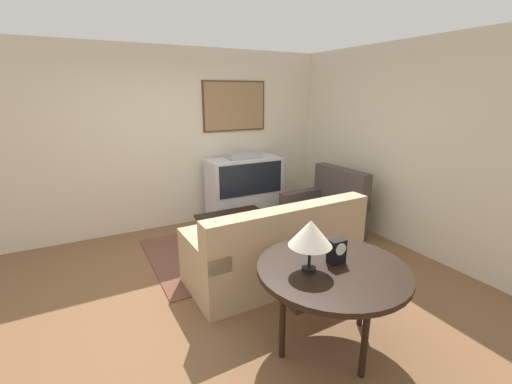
# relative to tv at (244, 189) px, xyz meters

# --- Properties ---
(ground_plane) EXTENTS (12.00, 12.00, 0.00)m
(ground_plane) POSITION_rel_tv_xyz_m (-1.11, -1.76, -0.53)
(ground_plane) COLOR brown
(wall_back) EXTENTS (12.00, 0.10, 2.70)m
(wall_back) POSITION_rel_tv_xyz_m (-1.09, 0.37, 0.82)
(wall_back) COLOR beige
(wall_back) RESTS_ON ground_plane
(wall_right) EXTENTS (0.06, 12.00, 2.70)m
(wall_right) POSITION_rel_tv_xyz_m (1.52, -1.76, 0.82)
(wall_right) COLOR beige
(wall_right) RESTS_ON ground_plane
(area_rug) EXTENTS (2.38, 1.69, 0.01)m
(area_rug) POSITION_rel_tv_xyz_m (-0.52, -0.93, -0.53)
(area_rug) COLOR brown
(area_rug) RESTS_ON ground_plane
(tv) EXTENTS (1.19, 0.52, 1.13)m
(tv) POSITION_rel_tv_xyz_m (0.00, 0.00, 0.00)
(tv) COLOR silver
(tv) RESTS_ON ground_plane
(couch) EXTENTS (1.94, 0.93, 0.94)m
(couch) POSITION_rel_tv_xyz_m (-0.52, -1.85, -0.20)
(couch) COLOR tan
(couch) RESTS_ON ground_plane
(armchair) EXTENTS (0.90, 1.03, 0.98)m
(armchair) POSITION_rel_tv_xyz_m (0.77, -1.11, -0.22)
(armchair) COLOR #473D38
(armchair) RESTS_ON ground_plane
(coffee_table) EXTENTS (0.93, 0.63, 0.43)m
(coffee_table) POSITION_rel_tv_xyz_m (-0.57, -0.84, -0.15)
(coffee_table) COLOR black
(coffee_table) RESTS_ON ground_plane
(console_table) EXTENTS (1.20, 1.20, 0.73)m
(console_table) POSITION_rel_tv_xyz_m (-0.68, -2.98, 0.13)
(console_table) COLOR black
(console_table) RESTS_ON ground_plane
(table_lamp) EXTENTS (0.33, 0.33, 0.41)m
(table_lamp) POSITION_rel_tv_xyz_m (-0.88, -2.93, 0.50)
(table_lamp) COLOR black
(table_lamp) RESTS_ON console_table
(mantel_clock) EXTENTS (0.14, 0.10, 0.20)m
(mantel_clock) POSITION_rel_tv_xyz_m (-0.61, -2.93, 0.29)
(mantel_clock) COLOR black
(mantel_clock) RESTS_ON console_table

